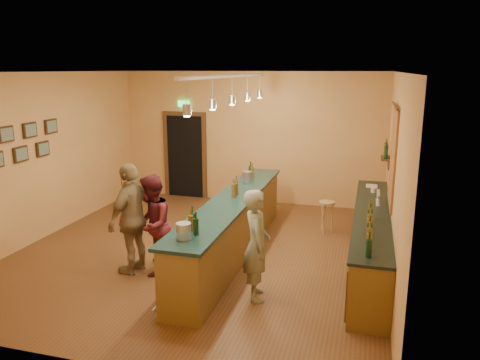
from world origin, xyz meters
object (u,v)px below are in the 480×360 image
(bartender, at_px, (257,245))
(customer_b, at_px, (133,218))
(customer_a, at_px, (152,225))
(back_counter, at_px, (371,238))
(tasting_bar, at_px, (232,222))
(bar_stool, at_px, (327,209))

(bartender, height_order, customer_b, customer_b)
(bartender, xyz_separation_m, customer_a, (-1.83, 0.40, 0.00))
(back_counter, bearing_deg, customer_b, -161.04)
(customer_a, bearing_deg, customer_b, -98.51)
(tasting_bar, bearing_deg, bar_stool, 47.12)
(back_counter, height_order, customer_a, customer_a)
(customer_b, bearing_deg, bartender, 92.57)
(customer_b, bearing_deg, tasting_bar, 141.17)
(back_counter, distance_m, customer_b, 3.96)
(customer_a, bearing_deg, back_counter, 94.48)
(tasting_bar, distance_m, customer_a, 1.50)
(tasting_bar, distance_m, customer_b, 1.77)
(back_counter, distance_m, bar_stool, 1.68)
(bar_stool, bearing_deg, customer_a, -133.50)
(customer_a, relative_size, bar_stool, 2.49)
(back_counter, xyz_separation_m, tasting_bar, (-2.37, -0.18, 0.12))
(back_counter, distance_m, customer_a, 3.65)
(customer_b, distance_m, bar_stool, 3.96)
(tasting_bar, xyz_separation_m, bar_stool, (1.50, 1.62, -0.10))
(back_counter, relative_size, customer_b, 2.51)
(back_counter, relative_size, customer_a, 2.79)
(customer_a, xyz_separation_m, bar_stool, (2.54, 2.68, -0.30))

